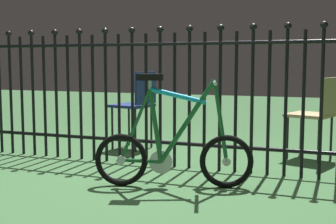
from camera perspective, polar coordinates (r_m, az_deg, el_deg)
ground_plane at (r=3.79m, az=-2.98°, el=-8.48°), size 20.00×20.00×0.00m
iron_fence at (r=4.22m, az=-0.53°, el=2.38°), size 4.19×0.07×1.34m
bicycle at (r=3.54m, az=0.63°, el=-4.59°), size 1.18×0.48×0.87m
chair_navy at (r=5.08m, az=-3.80°, el=1.37°), size 0.46×0.45×0.86m
chair_tan at (r=4.75m, az=18.02°, el=0.28°), size 0.51×0.51×0.81m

